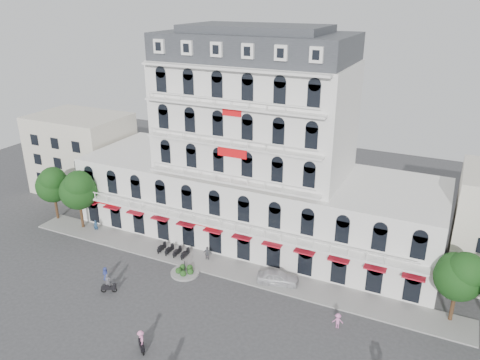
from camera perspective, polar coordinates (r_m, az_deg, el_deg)
name	(u,v)px	position (r m, az deg, el deg)	size (l,w,h in m)	color
ground	(179,312)	(47.88, -7.48, -15.64)	(120.00, 120.00, 0.00)	#38383A
sidewalk	(221,266)	(54.17, -2.27, -10.45)	(53.00, 4.00, 0.16)	gray
main_building	(254,161)	(57.17, 1.78, 2.37)	(45.00, 15.00, 25.80)	silver
flank_building_west	(82,153)	(76.41, -18.67, 3.12)	(14.00, 10.00, 12.00)	beige
traffic_island	(185,272)	(53.19, -6.73, -11.03)	(3.20, 3.20, 1.60)	gray
parked_scooter_row	(174,255)	(56.90, -8.11, -9.05)	(4.40, 1.80, 1.10)	black
tree_west_outer	(53,183)	(67.35, -21.87, -0.38)	(4.50, 4.48, 7.76)	#382314
tree_west_inner	(78,189)	(63.47, -19.13, -1.00)	(4.76, 4.76, 8.25)	#382314
tree_east_inner	(460,274)	(47.74, 25.21, -10.35)	(4.40, 4.37, 7.57)	#382314
parked_car	(278,278)	(51.10, 4.63, -11.78)	(1.80, 4.47, 1.52)	silver
rider_west	(108,284)	(51.40, -15.77, -12.13)	(1.56, 1.01, 2.16)	black
rider_center	(141,340)	(43.52, -11.97, -18.59)	(1.33, 1.28, 2.08)	black
pedestrian_left	(106,274)	(53.55, -16.08, -10.93)	(0.76, 0.50, 1.56)	navy
pedestrian_mid	(207,254)	(54.99, -4.00, -8.96)	(1.05, 0.44, 1.79)	#54555B
pedestrian_right	(338,321)	(46.10, 11.83, -16.45)	(0.99, 0.57, 1.53)	pink
pedestrian_far	(96,226)	(64.02, -17.16, -5.37)	(0.58, 0.38, 1.59)	navy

